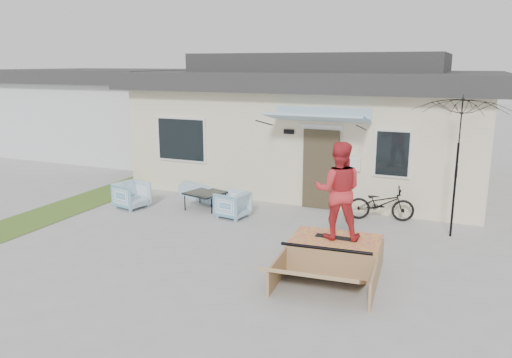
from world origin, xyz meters
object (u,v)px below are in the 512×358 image
at_px(bicycle, 381,200).
at_px(skateboard, 336,237).
at_px(patio_umbrella, 457,159).
at_px(skater, 338,189).
at_px(skate_ramp, 335,253).
at_px(armchair_left, 132,194).
at_px(armchair_right, 232,203).
at_px(loveseat, 204,188).
at_px(coffee_table, 205,200).

xyz_separation_m(bicycle, skateboard, (-0.29, -3.24, 0.06)).
height_order(bicycle, patio_umbrella, patio_umbrella).
bearing_deg(skater, skate_ramp, 80.76).
bearing_deg(armchair_left, bicycle, -63.88).
relative_size(armchair_right, skater, 0.40).
height_order(loveseat, bicycle, bicycle).
bearing_deg(skate_ramp, coffee_table, 144.45).
height_order(armchair_left, bicycle, bicycle).
bearing_deg(bicycle, coffee_table, 86.87).
bearing_deg(armchair_left, patio_umbrella, -70.81).
distance_m(coffee_table, skater, 5.00).
xyz_separation_m(patio_umbrella, skateboard, (-1.94, -2.65, -1.18)).
xyz_separation_m(skate_ramp, skateboard, (-0.00, 0.05, 0.30)).
height_order(loveseat, skater, skater).
height_order(armchair_left, patio_umbrella, patio_umbrella).
bearing_deg(armchair_right, skate_ramp, 65.79).
bearing_deg(loveseat, skateboard, 167.79).
xyz_separation_m(loveseat, skateboard, (4.66, -3.29, 0.26)).
bearing_deg(patio_umbrella, bicycle, 160.19).
distance_m(loveseat, patio_umbrella, 6.78).
distance_m(coffee_table, skateboard, 4.85).
xyz_separation_m(coffee_table, skateboard, (4.16, -2.47, 0.35)).
xyz_separation_m(armchair_right, coffee_table, (-1.01, 0.44, -0.14)).
relative_size(loveseat, patio_umbrella, 0.73).
bearing_deg(skateboard, patio_umbrella, 54.07).
xyz_separation_m(loveseat, bicycle, (4.95, -0.05, 0.20)).
height_order(skateboard, skater, skater).
bearing_deg(bicycle, armchair_right, 96.50).
relative_size(patio_umbrella, skate_ramp, 1.00).
distance_m(patio_umbrella, skateboard, 3.48).
height_order(armchair_right, patio_umbrella, patio_umbrella).
xyz_separation_m(loveseat, armchair_left, (-1.31, -1.56, 0.07)).
height_order(armchair_left, skate_ramp, armchair_left).
distance_m(armchair_left, coffee_table, 1.97).
height_order(bicycle, skateboard, bicycle).
bearing_deg(skater, armchair_left, -29.74).
distance_m(armchair_right, patio_umbrella, 5.31).
xyz_separation_m(skateboard, skater, (0.00, 0.00, 0.94)).
xyz_separation_m(patio_umbrella, skater, (-1.94, -2.65, -0.24)).
relative_size(armchair_right, patio_umbrella, 0.33).
xyz_separation_m(loveseat, armchair_right, (1.51, -1.27, 0.05)).
bearing_deg(loveseat, armchair_right, 163.08).
distance_m(patio_umbrella, skater, 3.29).
height_order(skate_ramp, skater, skater).
distance_m(skate_ramp, skateboard, 0.30).
xyz_separation_m(bicycle, skate_ramp, (-0.29, -3.29, -0.24)).
bearing_deg(skate_ramp, skateboard, 90.00).
relative_size(coffee_table, skate_ramp, 0.40).
xyz_separation_m(armchair_right, skate_ramp, (3.15, -2.08, -0.09)).
bearing_deg(coffee_table, skateboard, -30.68).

